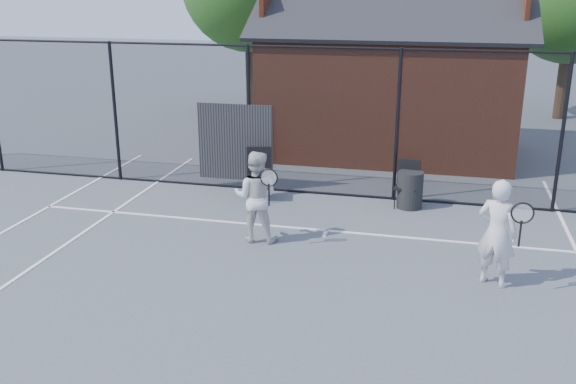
% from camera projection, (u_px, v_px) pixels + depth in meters
% --- Properties ---
extents(ground, '(80.00, 80.00, 0.00)m').
position_uv_depth(ground, '(286.00, 312.00, 8.48)').
color(ground, '#4F565B').
rests_on(ground, ground).
extents(court_lines, '(11.02, 18.00, 0.01)m').
position_uv_depth(court_lines, '(259.00, 367.00, 7.26)').
color(court_lines, white).
rests_on(court_lines, ground).
extents(fence, '(22.04, 3.00, 3.00)m').
position_uv_depth(fence, '(331.00, 126.00, 12.72)').
color(fence, black).
rests_on(fence, ground).
extents(clubhouse, '(6.50, 4.36, 4.19)m').
position_uv_depth(clubhouse, '(389.00, 89.00, 16.19)').
color(clubhouse, brown).
rests_on(clubhouse, ground).
extents(player_front, '(0.76, 0.62, 1.58)m').
position_uv_depth(player_front, '(497.00, 233.00, 9.03)').
color(player_front, silver).
rests_on(player_front, ground).
extents(player_back, '(0.85, 0.64, 1.54)m').
position_uv_depth(player_back, '(256.00, 196.00, 10.63)').
color(player_back, silver).
rests_on(player_back, ground).
extents(chair_left, '(0.59, 0.60, 1.02)m').
position_uv_depth(chair_left, '(259.00, 175.00, 12.73)').
color(chair_left, black).
rests_on(chair_left, ground).
extents(chair_right, '(0.48, 0.49, 0.89)m').
position_uv_depth(chair_right, '(406.00, 185.00, 12.32)').
color(chair_right, black).
rests_on(chair_right, ground).
extents(waste_bin, '(0.59, 0.59, 0.72)m').
position_uv_depth(waste_bin, '(410.00, 190.00, 12.33)').
color(waste_bin, black).
rests_on(waste_bin, ground).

